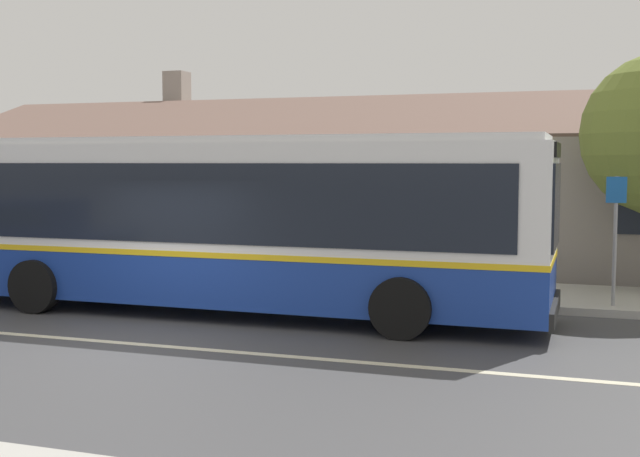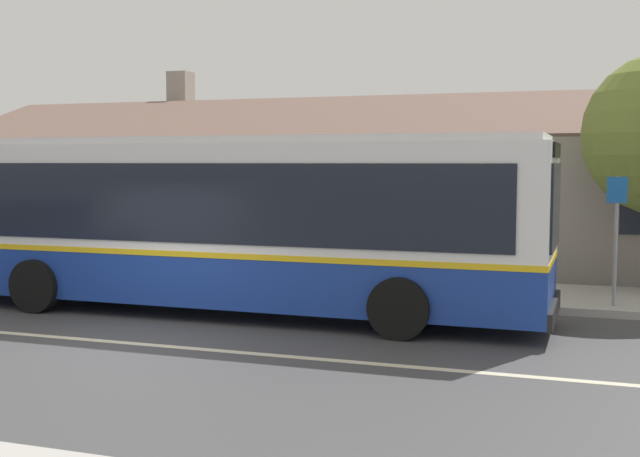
{
  "view_description": "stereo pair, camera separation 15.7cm",
  "coord_description": "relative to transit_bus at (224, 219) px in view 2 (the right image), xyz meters",
  "views": [
    {
      "loc": [
        6.7,
        -10.69,
        2.82
      ],
      "look_at": [
        1.87,
        3.92,
        1.53
      ],
      "focal_mm": 45.0,
      "sensor_mm": 36.0,
      "label": 1
    },
    {
      "loc": [
        6.85,
        -10.64,
        2.82
      ],
      "look_at": [
        1.87,
        3.92,
        1.53
      ],
      "focal_mm": 45.0,
      "sensor_mm": 36.0,
      "label": 2
    }
  ],
  "objects": [
    {
      "name": "transit_bus",
      "position": [
        0.0,
        0.0,
        0.0
      ],
      "size": [
        12.02,
        2.84,
        3.26
      ],
      "color": "navy",
      "rests_on": "ground"
    },
    {
      "name": "ground_plane",
      "position": [
        -0.32,
        -2.9,
        -1.75
      ],
      "size": [
        300.0,
        300.0,
        0.0
      ],
      "primitive_type": "plane",
      "color": "#424244"
    },
    {
      "name": "community_building",
      "position": [
        -0.34,
        9.69,
        0.06
      ],
      "size": [
        23.42,
        8.63,
        5.8
      ],
      "color": "gray",
      "rests_on": "ground"
    },
    {
      "name": "bench_down_street",
      "position": [
        -4.34,
        2.77,
        -1.18
      ],
      "size": [
        1.62,
        0.51,
        0.94
      ],
      "color": "#4C4C4C",
      "rests_on": "sidewalk_far"
    },
    {
      "name": "sidewalk_far",
      "position": [
        -0.32,
        3.1,
        -1.68
      ],
      "size": [
        60.0,
        3.0,
        0.15
      ],
      "primitive_type": "cube",
      "color": "#ADAAA3",
      "rests_on": "ground"
    },
    {
      "name": "lane_divider_stripe",
      "position": [
        -0.32,
        -2.9,
        -1.75
      ],
      "size": [
        60.0,
        0.16,
        0.01
      ],
      "primitive_type": "cube",
      "color": "beige",
      "rests_on": "ground"
    },
    {
      "name": "bus_stop_sign",
      "position": [
        6.94,
        2.09,
        -0.11
      ],
      "size": [
        0.36,
        0.07,
        2.4
      ],
      "color": "gray",
      "rests_on": "sidewalk_far"
    }
  ]
}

